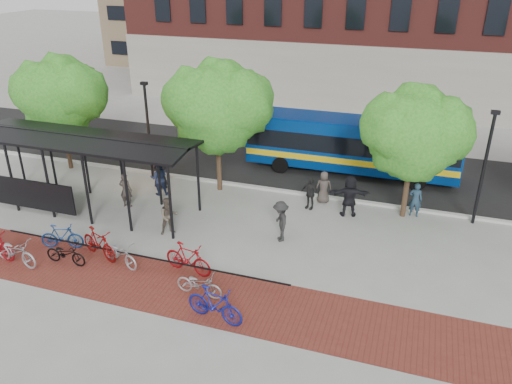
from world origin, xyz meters
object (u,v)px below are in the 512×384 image
(pedestrian_2, at_px, (159,178))
(pedestrian_4, at_px, (310,193))
(bus_shelter, at_px, (80,147))
(pedestrian_7, at_px, (415,200))
(tree_b, at_px, (219,103))
(bike_10, at_px, (199,284))
(bus, at_px, (352,143))
(pedestrian_5, at_px, (350,196))
(bike_9, at_px, (188,258))
(bike_5, at_px, (99,243))
(pedestrian_6, at_px, (324,187))
(bike_3, at_px, (62,236))
(bike_4, at_px, (66,254))
(bike_6, at_px, (120,253))
(pedestrian_1, at_px, (126,190))
(lamp_post_right, at_px, (484,166))
(bike_2, at_px, (15,251))
(pedestrian_8, at_px, (169,216))
(lamp_post_left, at_px, (148,128))
(tree_c, at_px, (417,131))
(bike_11, at_px, (215,304))
(pedestrian_0, at_px, (160,171))
(tree_a, at_px, (61,93))

(pedestrian_2, height_order, pedestrian_4, pedestrian_2)
(bus_shelter, distance_m, pedestrian_7, 15.27)
(tree_b, xyz_separation_m, bike_10, (2.58, -8.39, -4.00))
(bus_shelter, relative_size, bike_10, 6.09)
(bus, distance_m, pedestrian_5, 5.15)
(pedestrian_4, bearing_deg, bike_9, -99.05)
(bike_5, relative_size, pedestrian_6, 1.30)
(bike_3, height_order, bike_4, bike_3)
(bike_3, bearing_deg, bike_5, -109.41)
(bike_4, height_order, bike_10, bike_10)
(bike_6, bearing_deg, bike_5, 97.77)
(pedestrian_1, bearing_deg, pedestrian_5, -170.28)
(tree_b, distance_m, pedestrian_6, 6.34)
(pedestrian_5, bearing_deg, pedestrian_7, -176.58)
(bus_shelter, bearing_deg, lamp_post_right, 13.39)
(bus_shelter, height_order, bike_9, bus_shelter)
(pedestrian_7, bearing_deg, tree_b, 5.66)
(bus_shelter, bearing_deg, bike_6, -42.34)
(bike_2, relative_size, pedestrian_5, 1.08)
(pedestrian_8, bearing_deg, bike_3, 173.62)
(bike_10, distance_m, pedestrian_4, 8.03)
(lamp_post_left, bearing_deg, pedestrian_1, -80.40)
(pedestrian_7, bearing_deg, bike_2, 37.12)
(bike_3, distance_m, pedestrian_7, 15.25)
(lamp_post_right, xyz_separation_m, bike_10, (-9.33, -8.64, -2.29))
(bike_6, height_order, pedestrian_8, pedestrian_8)
(tree_c, distance_m, pedestrian_4, 5.44)
(bike_5, bearing_deg, bike_3, 107.37)
(bike_2, height_order, pedestrian_1, pedestrian_1)
(bike_11, bearing_deg, bus, 0.61)
(bike_5, xyz_separation_m, pedestrian_1, (-1.36, 4.18, 0.23))
(bike_2, xyz_separation_m, pedestrian_8, (4.46, 3.99, 0.27))
(tree_c, bearing_deg, pedestrian_5, -162.31)
(lamp_post_left, xyz_separation_m, bike_5, (1.95, -7.64, -2.13))
(bike_6, distance_m, pedestrian_0, 7.11)
(bus, distance_m, bike_6, 13.76)
(pedestrian_6, bearing_deg, bike_2, 30.55)
(tree_a, distance_m, bike_4, 10.81)
(bike_9, bearing_deg, bus_shelter, 73.81)
(bike_3, distance_m, bike_6, 2.90)
(tree_c, distance_m, bike_3, 15.28)
(pedestrian_2, height_order, pedestrian_5, pedestrian_5)
(lamp_post_right, distance_m, pedestrian_6, 7.01)
(lamp_post_right, bearing_deg, pedestrian_5, -169.09)
(bus_shelter, relative_size, bus, 0.95)
(bike_3, bearing_deg, tree_a, 18.41)
(bus, xyz_separation_m, pedestrian_2, (-8.48, -5.76, -0.85))
(bike_10, bearing_deg, bike_11, -131.91)
(bike_3, bearing_deg, bike_11, -122.13)
(bike_4, distance_m, bike_6, 2.09)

